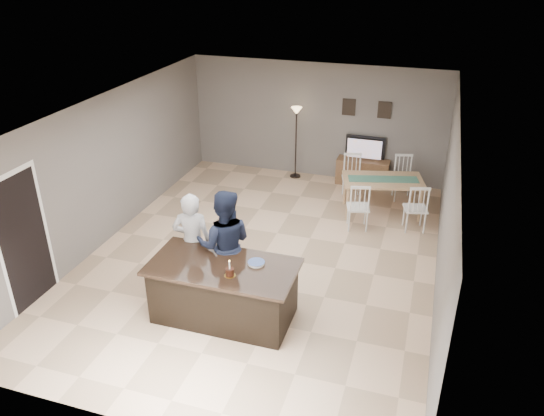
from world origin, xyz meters
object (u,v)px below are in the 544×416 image
(man, at_px, (225,245))
(floor_lamp, at_px, (296,124))
(plate_stack, at_px, (256,263))
(woman, at_px, (193,243))
(birthday_cake, at_px, (230,272))
(dining_table, at_px, (383,185))
(kitchen_island, at_px, (224,291))
(tv_console, at_px, (362,172))
(television, at_px, (365,148))

(man, relative_size, floor_lamp, 1.05)
(plate_stack, bearing_deg, floor_lamp, 99.11)
(woman, bearing_deg, floor_lamp, -106.71)
(birthday_cake, relative_size, plate_stack, 1.01)
(plate_stack, bearing_deg, man, 149.96)
(plate_stack, xyz_separation_m, dining_table, (1.35, 4.02, -0.29))
(birthday_cake, bearing_deg, man, 116.93)
(kitchen_island, height_order, woman, woman)
(floor_lamp, bearing_deg, birthday_cake, -84.00)
(kitchen_island, xyz_separation_m, woman, (-0.74, 0.55, 0.39))
(plate_stack, relative_size, floor_lamp, 0.14)
(kitchen_island, height_order, birthday_cake, birthday_cake)
(woman, height_order, floor_lamp, floor_lamp)
(tv_console, relative_size, man, 0.66)
(man, bearing_deg, television, -120.95)
(woman, height_order, dining_table, woman)
(kitchen_island, distance_m, plate_stack, 0.67)
(kitchen_island, xyz_separation_m, floor_lamp, (-0.41, 5.53, 0.88))
(floor_lamp, bearing_deg, television, 4.05)
(woman, relative_size, floor_lamp, 0.98)
(tv_console, distance_m, birthday_cake, 5.91)
(tv_console, bearing_deg, kitchen_island, -102.16)
(tv_console, height_order, man, man)
(kitchen_island, relative_size, floor_lamp, 1.25)
(floor_lamp, bearing_deg, man, -87.53)
(man, distance_m, plate_stack, 0.74)
(kitchen_island, distance_m, man, 0.74)
(tv_console, height_order, dining_table, dining_table)
(kitchen_island, relative_size, plate_stack, 8.67)
(dining_table, distance_m, floor_lamp, 2.67)
(plate_stack, distance_m, floor_lamp, 5.43)
(television, relative_size, woman, 0.54)
(tv_console, distance_m, plate_stack, 5.48)
(kitchen_island, xyz_separation_m, man, (-0.19, 0.55, 0.45))
(television, bearing_deg, plate_stack, 82.20)
(tv_console, xyz_separation_m, floor_lamp, (-1.61, -0.04, 1.03))
(television, height_order, dining_table, television)
(plate_stack, distance_m, dining_table, 4.25)
(plate_stack, bearing_deg, television, 82.20)
(dining_table, bearing_deg, woman, -139.29)
(birthday_cake, height_order, floor_lamp, floor_lamp)
(tv_console, relative_size, woman, 0.71)
(woman, xyz_separation_m, dining_table, (2.54, 3.65, -0.22))
(plate_stack, bearing_deg, woman, 162.60)
(kitchen_island, bearing_deg, floor_lamp, 94.20)
(tv_console, relative_size, floor_lamp, 0.70)
(tv_console, height_order, woman, woman)
(tv_console, bearing_deg, plate_stack, -97.90)
(dining_table, bearing_deg, television, 98.11)
(television, bearing_deg, dining_table, 112.62)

